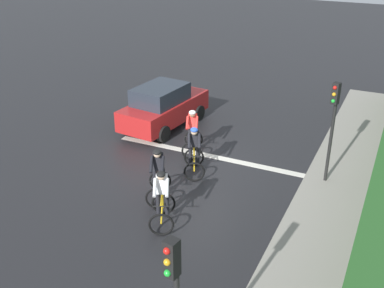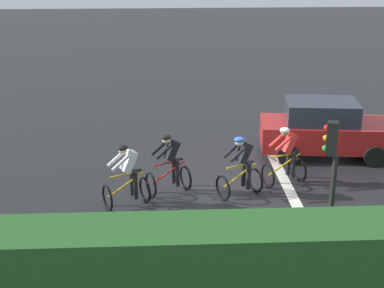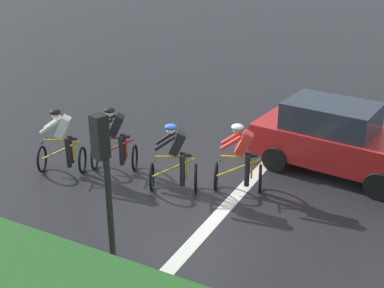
% 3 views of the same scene
% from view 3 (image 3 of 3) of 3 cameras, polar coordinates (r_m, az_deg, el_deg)
% --- Properties ---
extents(ground_plane, '(80.00, 80.00, 0.00)m').
position_cam_3_polar(ground_plane, '(12.11, -0.23, -5.15)').
color(ground_plane, black).
extents(road_marking_stop_line, '(7.00, 0.30, 0.01)m').
position_cam_3_polar(road_marking_stop_line, '(11.70, 4.43, -6.28)').
color(road_marking_stop_line, silver).
rests_on(road_marking_stop_line, ground).
extents(cyclist_lead, '(1.07, 1.27, 1.66)m').
position_cam_3_polar(cyclist_lead, '(13.04, -14.18, 0.14)').
color(cyclist_lead, black).
rests_on(cyclist_lead, ground).
extents(cyclist_second, '(1.06, 1.26, 1.66)m').
position_cam_3_polar(cyclist_second, '(12.91, -8.49, 0.38)').
color(cyclist_second, black).
rests_on(cyclist_second, ground).
extents(cyclist_mid, '(1.08, 1.27, 1.66)m').
position_cam_3_polar(cyclist_mid, '(11.76, -1.87, -1.72)').
color(cyclist_mid, black).
rests_on(cyclist_mid, ground).
extents(cyclist_fourth, '(1.02, 1.25, 1.66)m').
position_cam_3_polar(cyclist_fourth, '(11.80, 5.37, -1.73)').
color(cyclist_fourth, black).
rests_on(cyclist_fourth, ground).
extents(car_red, '(2.23, 4.26, 1.76)m').
position_cam_3_polar(car_red, '(13.17, 15.64, 0.58)').
color(car_red, '#B21E1E').
rests_on(car_red, ground).
extents(traffic_light_near_crossing, '(0.25, 0.31, 3.34)m').
position_cam_3_polar(traffic_light_near_crossing, '(7.58, -9.53, -4.86)').
color(traffic_light_near_crossing, black).
rests_on(traffic_light_near_crossing, ground).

